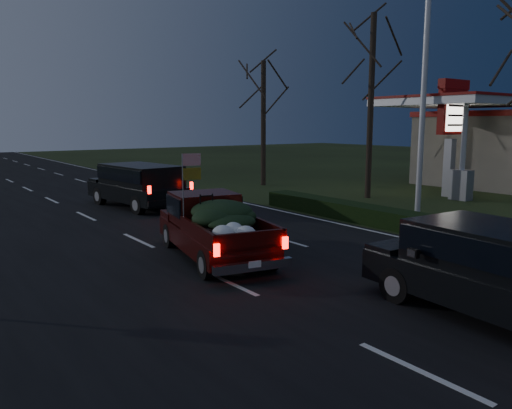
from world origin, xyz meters
TOP-DOWN VIEW (x-y plane):
  - ground at (0.00, 0.00)m, footprint 120.00×120.00m
  - road_asphalt at (0.00, 0.00)m, footprint 14.00×120.00m
  - hedge_row at (7.80, 3.00)m, footprint 1.00×10.00m
  - light_pole at (9.50, 2.00)m, footprint 0.50×0.90m
  - gas_price_pylon at (16.00, 4.99)m, footprint 2.00×0.41m
  - gas_canopy at (18.00, 6.00)m, footprint 7.10×6.10m
  - bare_tree_mid at (12.50, 7.00)m, footprint 3.60×3.60m
  - bare_tree_far at (11.50, 14.00)m, footprint 3.60×3.60m
  - pickup_truck at (0.89, 2.04)m, footprint 2.71×4.97m
  - lead_suv at (2.55, 10.79)m, footprint 2.71×5.33m
  - rear_suv at (2.78, -4.74)m, footprint 2.34×4.94m

SIDE VIEW (x-z plane):
  - ground at x=0.00m, z-range 0.00..0.00m
  - road_asphalt at x=0.00m, z-range 0.00..0.02m
  - hedge_row at x=7.80m, z-range 0.00..0.60m
  - pickup_truck at x=0.89m, z-range -0.31..2.16m
  - rear_suv at x=2.78m, z-range 0.35..1.74m
  - lead_suv at x=2.55m, z-range 0.38..1.85m
  - gas_price_pylon at x=16.00m, z-range 0.98..6.56m
  - gas_canopy at x=18.00m, z-range 1.91..6.79m
  - bare_tree_far at x=11.50m, z-range 1.73..8.73m
  - light_pole at x=9.50m, z-range 0.90..10.06m
  - bare_tree_mid at x=12.50m, z-range 2.10..10.60m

